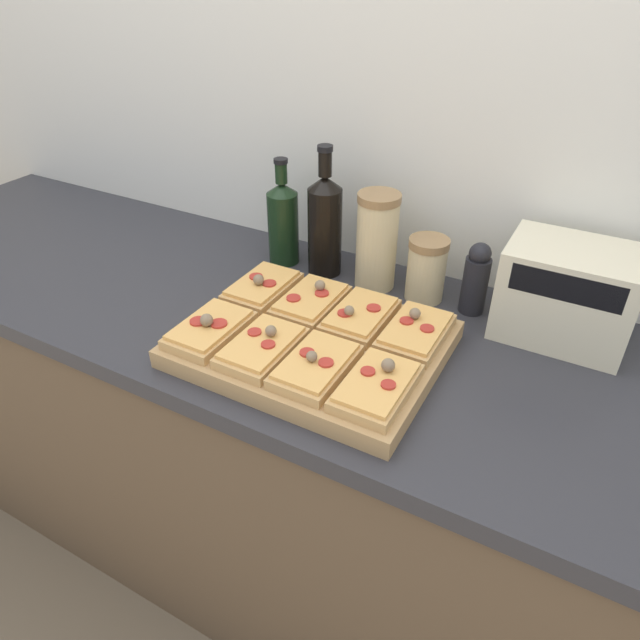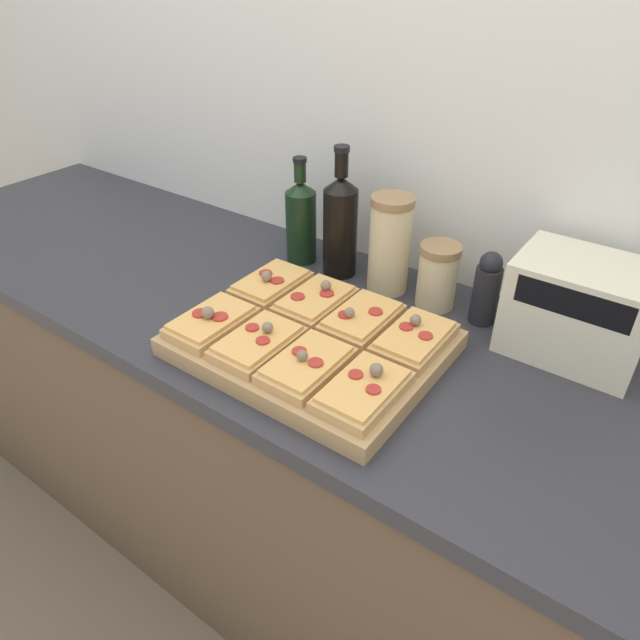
{
  "view_description": "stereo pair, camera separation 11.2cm",
  "coord_description": "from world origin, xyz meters",
  "views": [
    {
      "loc": [
        0.51,
        -0.57,
        1.6
      ],
      "look_at": [
        0.06,
        0.25,
        0.97
      ],
      "focal_mm": 32.0,
      "sensor_mm": 36.0,
      "label": 1
    },
    {
      "loc": [
        0.6,
        -0.51,
        1.6
      ],
      "look_at": [
        0.06,
        0.25,
        0.97
      ],
      "focal_mm": 32.0,
      "sensor_mm": 36.0,
      "label": 2
    }
  ],
  "objects": [
    {
      "name": "pizza_slice_back_midright",
      "position": [
        0.12,
        0.31,
        0.97
      ],
      "size": [
        0.11,
        0.17,
        0.05
      ],
      "color": "tan",
      "rests_on": "cutting_board"
    },
    {
      "name": "pizza_slice_back_right",
      "position": [
        0.23,
        0.31,
        0.97
      ],
      "size": [
        0.11,
        0.17,
        0.05
      ],
      "color": "tan",
      "rests_on": "cutting_board"
    },
    {
      "name": "grain_jar_tall",
      "position": [
        0.05,
        0.52,
        1.03
      ],
      "size": [
        0.1,
        0.1,
        0.23
      ],
      "color": "beige",
      "rests_on": "kitchen_counter"
    },
    {
      "name": "olive_oil_bottle",
      "position": [
        -0.2,
        0.52,
        1.02
      ],
      "size": [
        0.08,
        0.08,
        0.26
      ],
      "color": "black",
      "rests_on": "kitchen_counter"
    },
    {
      "name": "wall_back",
      "position": [
        0.0,
        0.67,
        1.25
      ],
      "size": [
        6.0,
        0.06,
        2.5
      ],
      "color": "silver",
      "rests_on": "ground_plane"
    },
    {
      "name": "pizza_slice_front_right",
      "position": [
        0.23,
        0.13,
        0.97
      ],
      "size": [
        0.11,
        0.17,
        0.05
      ],
      "color": "tan",
      "rests_on": "cutting_board"
    },
    {
      "name": "grain_jar_short",
      "position": [
        0.18,
        0.52,
        0.99
      ],
      "size": [
        0.09,
        0.09,
        0.15
      ],
      "color": "beige",
      "rests_on": "kitchen_counter"
    },
    {
      "name": "pizza_slice_back_midleft",
      "position": [
        -0.0,
        0.31,
        0.97
      ],
      "size": [
        0.11,
        0.17,
        0.05
      ],
      "color": "tan",
      "rests_on": "cutting_board"
    },
    {
      "name": "pizza_slice_front_midleft",
      "position": [
        -0.0,
        0.13,
        0.97
      ],
      "size": [
        0.11,
        0.17,
        0.05
      ],
      "color": "tan",
      "rests_on": "cutting_board"
    },
    {
      "name": "pizza_slice_back_left",
      "position": [
        -0.12,
        0.31,
        0.97
      ],
      "size": [
        0.11,
        0.17,
        0.05
      ],
      "color": "tan",
      "rests_on": "cutting_board"
    },
    {
      "name": "pizza_slice_front_left",
      "position": [
        -0.12,
        0.13,
        0.97
      ],
      "size": [
        0.11,
        0.17,
        0.05
      ],
      "color": "tan",
      "rests_on": "cutting_board"
    },
    {
      "name": "cutting_board",
      "position": [
        0.06,
        0.22,
        0.93
      ],
      "size": [
        0.49,
        0.39,
        0.04
      ],
      "primitive_type": "cube",
      "color": "tan",
      "rests_on": "kitchen_counter"
    },
    {
      "name": "kitchen_counter",
      "position": [
        0.0,
        0.32,
        0.46
      ],
      "size": [
        2.63,
        0.67,
        0.91
      ],
      "color": "brown",
      "rests_on": "ground_plane"
    },
    {
      "name": "toaster_oven",
      "position": [
        0.47,
        0.52,
        1.01
      ],
      "size": [
        0.27,
        0.18,
        0.19
      ],
      "color": "beige",
      "rests_on": "kitchen_counter"
    },
    {
      "name": "wine_bottle",
      "position": [
        -0.08,
        0.52,
        1.04
      ],
      "size": [
        0.08,
        0.08,
        0.31
      ],
      "color": "black",
      "rests_on": "kitchen_counter"
    },
    {
      "name": "pizza_slice_front_midright",
      "position": [
        0.12,
        0.13,
        0.97
      ],
      "size": [
        0.11,
        0.17,
        0.05
      ],
      "color": "tan",
      "rests_on": "cutting_board"
    },
    {
      "name": "pepper_mill",
      "position": [
        0.29,
        0.52,
        0.99
      ],
      "size": [
        0.05,
        0.05,
        0.16
      ],
      "color": "black",
      "rests_on": "kitchen_counter"
    }
  ]
}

